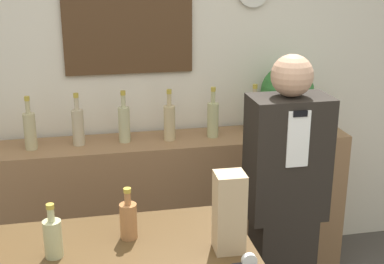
{
  "coord_description": "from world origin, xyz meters",
  "views": [
    {
      "loc": [
        -0.39,
        -1.32,
        2.01
      ],
      "look_at": [
        0.11,
        1.13,
        1.18
      ],
      "focal_mm": 50.0,
      "sensor_mm": 36.0,
      "label": 1
    }
  ],
  "objects": [
    {
      "name": "shelf_bottle_1",
      "position": [
        -0.72,
        1.74,
        1.05
      ],
      "size": [
        0.07,
        0.07,
        0.32
      ],
      "color": "tan",
      "rests_on": "back_shelf"
    },
    {
      "name": "shelf_bottle_4",
      "position": [
        0.09,
        1.74,
        1.05
      ],
      "size": [
        0.07,
        0.07,
        0.32
      ],
      "color": "tan",
      "rests_on": "back_shelf"
    },
    {
      "name": "back_shelf",
      "position": [
        0.07,
        1.76,
        0.47
      ],
      "size": [
        2.29,
        0.37,
        0.93
      ],
      "color": "#8E6642",
      "rests_on": "ground_plane"
    },
    {
      "name": "paper_bag",
      "position": [
        0.11,
        0.43,
        1.09
      ],
      "size": [
        0.11,
        0.11,
        0.32
      ],
      "color": "tan",
      "rests_on": "display_counter"
    },
    {
      "name": "shelf_bottle_5",
      "position": [
        0.36,
        1.75,
        1.05
      ],
      "size": [
        0.07,
        0.07,
        0.32
      ],
      "color": "tan",
      "rests_on": "back_shelf"
    },
    {
      "name": "counter_bottle_2",
      "position": [
        -0.26,
        0.6,
        1.01
      ],
      "size": [
        0.07,
        0.07,
        0.22
      ],
      "color": "#A26A3E",
      "rests_on": "display_counter"
    },
    {
      "name": "potted_plant",
      "position": [
        0.86,
        1.79,
        1.17
      ],
      "size": [
        0.34,
        0.34,
        0.42
      ],
      "color": "#9E998E",
      "rests_on": "back_shelf"
    },
    {
      "name": "shelf_bottle_3",
      "position": [
        -0.18,
        1.77,
        1.05
      ],
      "size": [
        0.07,
        0.07,
        0.32
      ],
      "color": "tan",
      "rests_on": "back_shelf"
    },
    {
      "name": "shelf_bottle_6",
      "position": [
        0.64,
        1.77,
        1.05
      ],
      "size": [
        0.07,
        0.07,
        0.32
      ],
      "color": "tan",
      "rests_on": "back_shelf"
    },
    {
      "name": "counter_bottle_1",
      "position": [
        -0.55,
        0.51,
        1.01
      ],
      "size": [
        0.07,
        0.07,
        0.22
      ],
      "color": "tan",
      "rests_on": "display_counter"
    },
    {
      "name": "shopkeeper",
      "position": [
        0.58,
        1.04,
        0.78
      ],
      "size": [
        0.4,
        0.25,
        1.57
      ],
      "color": "black",
      "rests_on": "ground_plane"
    },
    {
      "name": "shelf_bottle_2",
      "position": [
        -0.45,
        1.76,
        1.05
      ],
      "size": [
        0.07,
        0.07,
        0.32
      ],
      "color": "tan",
      "rests_on": "back_shelf"
    },
    {
      "name": "back_wall",
      "position": [
        -0.0,
        2.0,
        1.35
      ],
      "size": [
        5.2,
        0.09,
        2.7
      ],
      "color": "beige",
      "rests_on": "ground_plane"
    }
  ]
}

